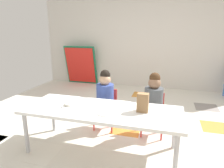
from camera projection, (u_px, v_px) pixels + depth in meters
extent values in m
cube|color=silver|center=(126.00, 130.00, 3.08)|extent=(5.77, 5.20, 0.02)
cube|color=gray|center=(93.00, 104.00, 4.15)|extent=(0.43, 0.43, 0.00)
cube|color=silver|center=(41.00, 152.00, 2.48)|extent=(0.43, 0.43, 0.00)
cube|color=orange|center=(142.00, 95.00, 4.75)|extent=(0.43, 0.43, 0.00)
cube|color=orange|center=(126.00, 129.00, 3.08)|extent=(0.43, 0.43, 0.00)
cube|color=orange|center=(216.00, 127.00, 3.14)|extent=(0.43, 0.43, 0.00)
cube|color=gray|center=(206.00, 107.00, 3.97)|extent=(0.43, 0.43, 0.00)
cube|color=beige|center=(148.00, 40.00, 5.17)|extent=(5.77, 0.10, 2.53)
cube|color=white|center=(102.00, 110.00, 2.40)|extent=(1.90, 0.72, 0.04)
cylinder|color=#B2B2B7|center=(26.00, 133.00, 2.42)|extent=(0.05, 0.05, 0.53)
cylinder|color=#B2B2B7|center=(176.00, 157.00, 1.96)|extent=(0.05, 0.05, 0.53)
cylinder|color=#B2B2B7|center=(53.00, 114.00, 2.98)|extent=(0.05, 0.05, 0.53)
cylinder|color=#B2B2B7|center=(175.00, 129.00, 2.51)|extent=(0.05, 0.05, 0.53)
cube|color=red|center=(105.00, 110.00, 3.03)|extent=(0.32, 0.30, 0.03)
cube|color=red|center=(108.00, 98.00, 3.14)|extent=(0.29, 0.02, 0.30)
cylinder|color=#384C99|center=(105.00, 97.00, 2.98)|extent=(0.32, 0.32, 0.38)
sphere|color=tan|center=(105.00, 80.00, 2.91)|extent=(0.17, 0.17, 0.17)
sphere|color=black|center=(105.00, 75.00, 2.91)|extent=(0.15, 0.15, 0.15)
cylinder|color=red|center=(94.00, 122.00, 2.99)|extent=(0.02, 0.02, 0.28)
cylinder|color=red|center=(112.00, 124.00, 2.91)|extent=(0.02, 0.02, 0.28)
cylinder|color=red|center=(100.00, 115.00, 3.23)|extent=(0.02, 0.02, 0.28)
cylinder|color=red|center=(116.00, 117.00, 3.16)|extent=(0.02, 0.02, 0.28)
cube|color=red|center=(153.00, 115.00, 2.84)|extent=(0.32, 0.30, 0.03)
cube|color=red|center=(154.00, 102.00, 2.95)|extent=(0.29, 0.02, 0.30)
cylinder|color=#4C5156|center=(153.00, 101.00, 2.79)|extent=(0.29, 0.29, 0.38)
sphere|color=#8C664C|center=(154.00, 83.00, 2.72)|extent=(0.17, 0.17, 0.17)
sphere|color=#472D19|center=(155.00, 78.00, 2.72)|extent=(0.15, 0.15, 0.15)
cylinder|color=red|center=(141.00, 128.00, 2.80)|extent=(0.02, 0.02, 0.28)
cylinder|color=red|center=(162.00, 130.00, 2.72)|extent=(0.02, 0.02, 0.28)
cylinder|color=red|center=(144.00, 120.00, 3.04)|extent=(0.02, 0.02, 0.28)
cylinder|color=red|center=(162.00, 122.00, 2.97)|extent=(0.02, 0.02, 0.28)
cylinder|color=blue|center=(224.00, 91.00, 4.65)|extent=(0.02, 0.02, 0.26)
cube|color=#19724C|center=(81.00, 65.00, 5.67)|extent=(0.90, 0.28, 1.09)
cube|color=red|center=(80.00, 65.00, 5.64)|extent=(0.83, 0.23, 0.99)
cube|color=#9E754C|center=(143.00, 103.00, 2.28)|extent=(0.13, 0.09, 0.22)
cylinder|color=white|center=(69.00, 106.00, 2.48)|extent=(0.18, 0.18, 0.01)
cylinder|color=white|center=(105.00, 113.00, 2.25)|extent=(0.18, 0.18, 0.01)
torus|color=white|center=(68.00, 104.00, 2.48)|extent=(0.11, 0.11, 0.03)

